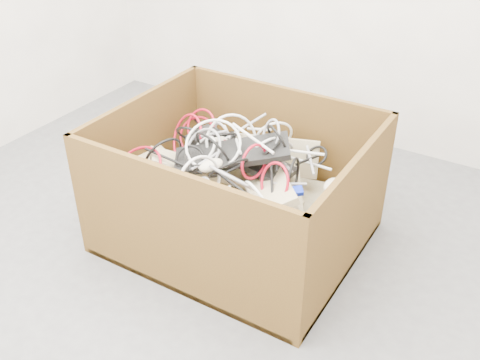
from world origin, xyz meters
The scene contains 8 objects.
ground centered at (0.00, 0.00, 0.00)m, with size 3.00×3.00×0.00m, color #4B4B4E.
cardboard_box centered at (0.14, 0.29, 0.16)m, with size 1.06×0.88×0.58m.
keyboard_pile centered at (0.14, 0.30, 0.28)m, with size 0.98×0.77×0.38m.
mice_scatter centered at (0.15, 0.22, 0.35)m, with size 0.73×0.58×0.22m.
power_strip_left centered at (-0.01, 0.37, 0.35)m, with size 0.30×0.05×0.04m, color white.
power_strip_right centered at (-0.07, 0.06, 0.35)m, with size 0.30×0.06×0.04m, color white.
vga_plug centered at (0.44, 0.28, 0.36)m, with size 0.04×0.04×0.02m, color #0D25CC.
cable_tangle centered at (0.09, 0.27, 0.41)m, with size 0.97×0.80×0.38m.
Camera 1 is at (1.21, -1.43, 1.59)m, focal length 41.50 mm.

